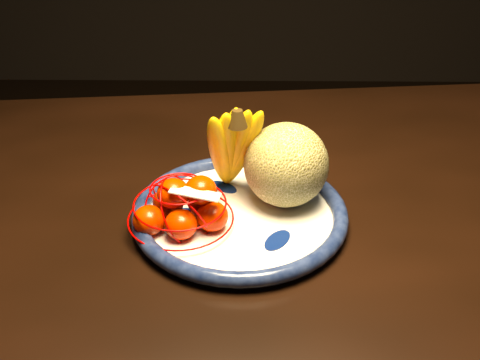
{
  "coord_description": "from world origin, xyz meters",
  "views": [
    {
      "loc": [
        0.0,
        -0.85,
        1.29
      ],
      "look_at": [
        -0.01,
        -0.08,
        0.81
      ],
      "focal_mm": 45.0,
      "sensor_mm": 36.0,
      "label": 1
    }
  ],
  "objects_px": {
    "banana_bunch": "(232,145)",
    "dining_table": "(268,239)",
    "fruit_bowl": "(240,215)",
    "cantaloupe": "(286,165)",
    "mandarin_bag": "(183,207)"
  },
  "relations": [
    {
      "from": "fruit_bowl",
      "to": "mandarin_bag",
      "type": "height_order",
      "value": "mandarin_bag"
    },
    {
      "from": "dining_table",
      "to": "mandarin_bag",
      "type": "xyz_separation_m",
      "value": [
        -0.13,
        -0.08,
        0.12
      ]
    },
    {
      "from": "dining_table",
      "to": "cantaloupe",
      "type": "height_order",
      "value": "cantaloupe"
    },
    {
      "from": "cantaloupe",
      "to": "banana_bunch",
      "type": "distance_m",
      "value": 0.09
    },
    {
      "from": "banana_bunch",
      "to": "dining_table",
      "type": "bearing_deg",
      "value": -21.83
    },
    {
      "from": "dining_table",
      "to": "mandarin_bag",
      "type": "bearing_deg",
      "value": -153.27
    },
    {
      "from": "dining_table",
      "to": "fruit_bowl",
      "type": "bearing_deg",
      "value": -134.92
    },
    {
      "from": "cantaloupe",
      "to": "banana_bunch",
      "type": "xyz_separation_m",
      "value": [
        -0.08,
        0.02,
        0.02
      ]
    },
    {
      "from": "cantaloupe",
      "to": "mandarin_bag",
      "type": "distance_m",
      "value": 0.17
    },
    {
      "from": "dining_table",
      "to": "cantaloupe",
      "type": "relative_size",
      "value": 11.78
    },
    {
      "from": "mandarin_bag",
      "to": "fruit_bowl",
      "type": "bearing_deg",
      "value": 16.77
    },
    {
      "from": "fruit_bowl",
      "to": "cantaloupe",
      "type": "bearing_deg",
      "value": 29.96
    },
    {
      "from": "dining_table",
      "to": "mandarin_bag",
      "type": "relative_size",
      "value": 9.52
    },
    {
      "from": "banana_bunch",
      "to": "cantaloupe",
      "type": "bearing_deg",
      "value": -31.6
    },
    {
      "from": "dining_table",
      "to": "banana_bunch",
      "type": "xyz_separation_m",
      "value": [
        -0.06,
        0.0,
        0.18
      ]
    }
  ]
}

